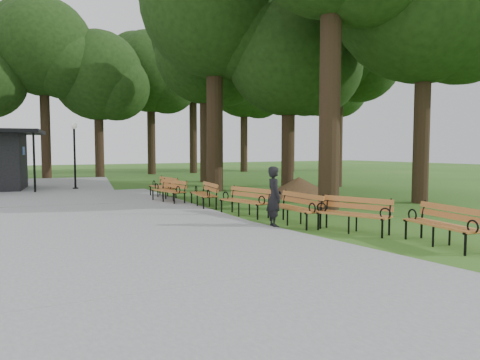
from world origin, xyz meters
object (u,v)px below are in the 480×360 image
bench_5 (168,191)px  lawn_tree_2 (214,4)px  bench_0 (442,225)px  bench_2 (294,209)px  bench_4 (203,194)px  lawn_tree_5 (339,46)px  person (274,197)px  lamp_post (74,142)px  bench_6 (163,187)px  lawn_tree_1 (288,52)px  bench_1 (353,215)px  bench_3 (244,201)px  lawn_tree_4 (206,55)px  dirt_mound (299,187)px

bench_5 → lawn_tree_2: (3.57, 3.34, 8.39)m
bench_0 → bench_2: 3.82m
bench_4 → bench_2: bearing=16.4°
bench_2 → lawn_tree_5: bearing=133.3°
person → lamp_post: size_ratio=0.47×
lamp_post → bench_5: (2.25, -7.38, -1.95)m
bench_6 → lawn_tree_1: 8.85m
lamp_post → bench_1: 16.02m
bench_2 → bench_5: 6.50m
bench_3 → bench_5: same height
lawn_tree_4 → person: bearing=-108.2°
lawn_tree_4 → lawn_tree_5: 8.14m
lawn_tree_1 → lawn_tree_4: size_ratio=0.89×
lamp_post → bench_0: 18.12m
dirt_mound → lawn_tree_1: bearing=66.3°
bench_0 → bench_6: (-2.06, 11.74, 0.00)m
lamp_post → bench_1: (4.11, -15.36, -1.95)m
lawn_tree_2 → lawn_tree_4: bearing=69.5°
bench_0 → bench_1: bearing=-155.5°
person → dirt_mound: (5.05, 5.79, -0.37)m
bench_1 → lawn_tree_1: (4.83, 9.70, 6.20)m
lamp_post → bench_1: lamp_post is taller
bench_1 → bench_6: 9.82m
person → bench_0: size_ratio=0.84×
dirt_mound → lawn_tree_5: bearing=32.8°
bench_1 → bench_4: (-1.21, 6.17, 0.00)m
bench_0 → bench_4: 8.40m
bench_1 → dirt_mound: bearing=130.2°
lamp_post → dirt_mound: bearing=-45.1°
bench_1 → bench_3: bearing=172.4°
lamp_post → bench_5: size_ratio=1.76×
bench_2 → bench_5: same height
lamp_post → lawn_tree_4: size_ratio=0.31×
person → bench_5: 6.42m
lawn_tree_5 → bench_1: bearing=-129.4°
dirt_mound → lamp_post: bearing=134.9°
person → bench_6: person is taller
person → bench_1: size_ratio=0.84×
lawn_tree_4 → bench_6: bearing=-125.9°
lawn_tree_5 → dirt_mound: bearing=-147.2°
lawn_tree_1 → lawn_tree_5: 3.98m
lamp_post → lawn_tree_1: 11.40m
bench_1 → bench_4: size_ratio=1.00×
bench_4 → dirt_mound: bearing=112.3°
dirt_mound → lawn_tree_2: 9.52m
bench_2 → lawn_tree_5: (9.22, 8.89, 7.04)m
bench_5 → lawn_tree_2: bearing=123.3°
lawn_tree_4 → bench_0: bearing=-99.8°
bench_1 → lawn_tree_1: size_ratio=0.20×
bench_4 → lawn_tree_2: (2.92, 5.15, 8.39)m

